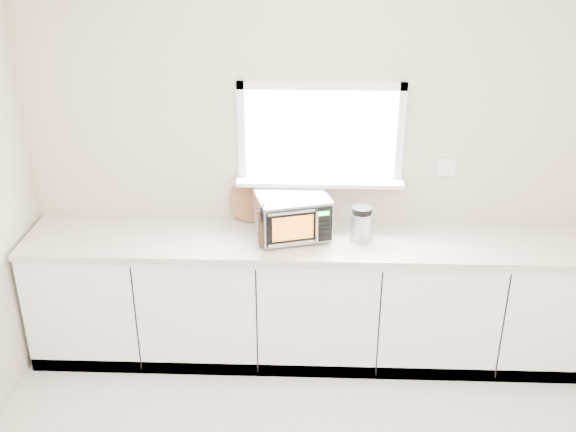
{
  "coord_description": "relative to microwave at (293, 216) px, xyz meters",
  "views": [
    {
      "loc": [
        -0.06,
        -2.3,
        2.94
      ],
      "look_at": [
        -0.2,
        1.55,
        1.15
      ],
      "focal_mm": 42.0,
      "sensor_mm": 36.0,
      "label": 1
    }
  ],
  "objects": [
    {
      "name": "back_wall",
      "position": [
        0.18,
        0.28,
        0.29
      ],
      "size": [
        4.0,
        0.17,
        2.7
      ],
      "color": "beige",
      "rests_on": "ground"
    },
    {
      "name": "countertop",
      "position": [
        0.18,
        -0.02,
        -0.17
      ],
      "size": [
        3.92,
        0.64,
        0.04
      ],
      "primitive_type": "cube",
      "color": "beige",
      "rests_on": "cabinets"
    },
    {
      "name": "knife_block",
      "position": [
        -0.17,
        -0.11,
        -0.02
      ],
      "size": [
        0.13,
        0.22,
        0.31
      ],
      "rotation": [
        0.0,
        0.0,
        0.13
      ],
      "color": "#3F2816",
      "rests_on": "countertop"
    },
    {
      "name": "cutting_board",
      "position": [
        -0.29,
        0.23,
        0.0
      ],
      "size": [
        0.31,
        0.07,
        0.31
      ],
      "primitive_type": "cylinder",
      "rotation": [
        1.4,
        0.0,
        0.0
      ],
      "color": "#9D623C",
      "rests_on": "countertop"
    },
    {
      "name": "microwave",
      "position": [
        0.0,
        0.0,
        0.0
      ],
      "size": [
        0.53,
        0.47,
        0.29
      ],
      "rotation": [
        0.0,
        0.0,
        0.29
      ],
      "color": "black",
      "rests_on": "countertop"
    },
    {
      "name": "coffee_grinder",
      "position": [
        0.45,
        -0.03,
        -0.03
      ],
      "size": [
        0.16,
        0.16,
        0.24
      ],
      "rotation": [
        0.0,
        0.0,
        -0.21
      ],
      "color": "#B6B9BE",
      "rests_on": "countertop"
    },
    {
      "name": "cabinets",
      "position": [
        0.18,
        -0.01,
        -0.63
      ],
      "size": [
        3.92,
        0.6,
        0.88
      ],
      "primitive_type": "cube",
      "color": "white",
      "rests_on": "ground"
    }
  ]
}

